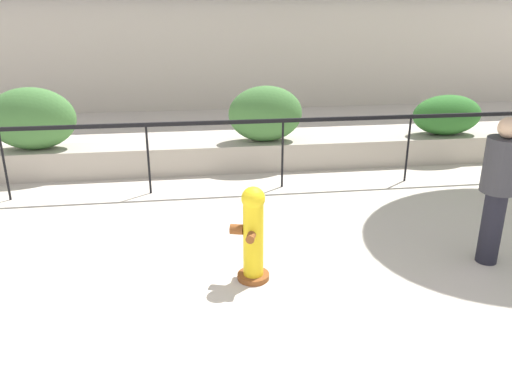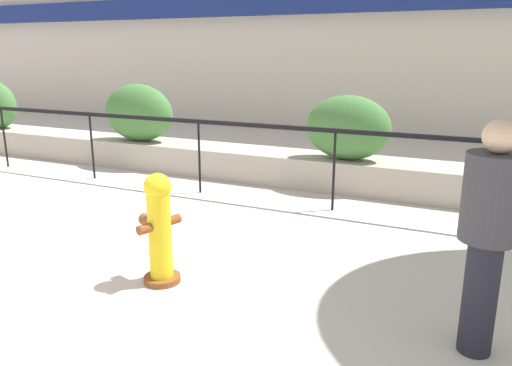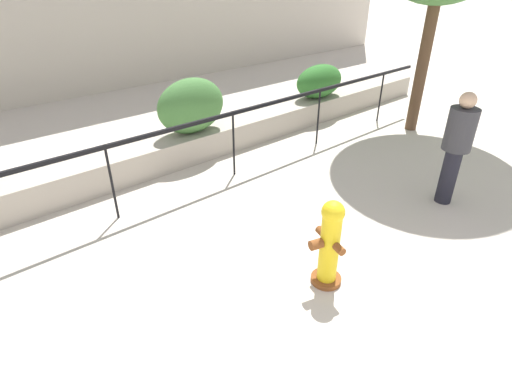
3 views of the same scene
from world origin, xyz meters
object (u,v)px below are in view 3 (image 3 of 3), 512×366
Objects in this scene: hedge_bush_2 at (191,106)px; hedge_bush_3 at (319,81)px; pedestrian at (457,143)px; fire_hydrant at (329,243)px.

hedge_bush_2 is 3.49m from hedge_bush_3.
hedge_bush_3 is at bearing 69.57° from pedestrian.
hedge_bush_3 is 4.20m from pedestrian.
pedestrian reaches higher than hedge_bush_2.
fire_hydrant is 2.81m from pedestrian.
hedge_bush_2 reaches higher than hedge_bush_3.
hedge_bush_3 is 1.24× the size of fire_hydrant.
hedge_bush_2 is 4.05m from fire_hydrant.
hedge_bush_2 is 4.43m from pedestrian.
hedge_bush_3 reaches higher than fire_hydrant.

